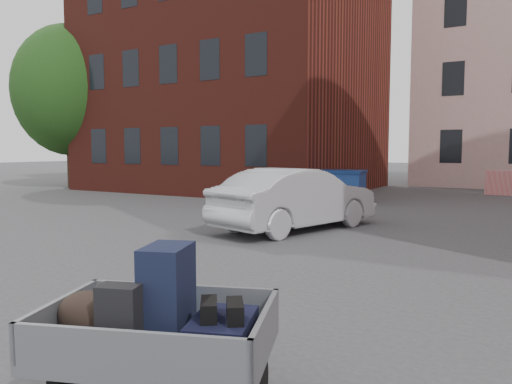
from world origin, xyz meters
The scene contains 7 objects.
ground centered at (0.00, 0.00, 0.00)m, with size 120.00×120.00×0.00m, color #38383A.
building_brick centered at (-9.00, 13.00, 7.00)m, with size 12.00×10.00×14.00m, color #591E16.
far_building centered at (-20.00, 22.00, 4.00)m, with size 6.00×6.00×8.00m, color maroon.
tree centered at (-16.00, 9.00, 5.17)m, with size 5.28×5.28×8.30m.
trailer centered at (1.67, -4.79, 0.61)m, with size 1.88×1.98×1.20m.
dumpster centered at (-2.70, 8.88, 0.58)m, with size 2.90×1.77×1.15m.
silver_car centered at (-0.99, 3.04, 0.72)m, with size 1.53×4.38×1.44m, color #ACAEB3.
Camera 1 is at (4.06, -7.46, 1.90)m, focal length 35.00 mm.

